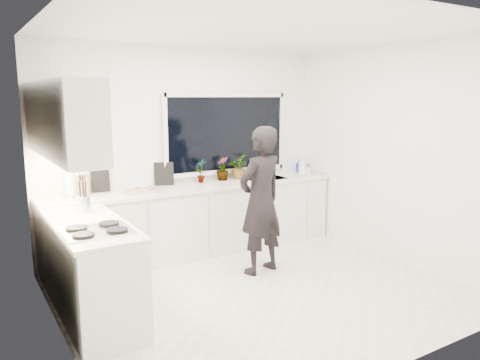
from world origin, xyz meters
TOP-DOWN VIEW (x-y plane):
  - floor at (0.00, 0.00)m, footprint 4.00×3.50m
  - wall_back at (0.00, 1.76)m, footprint 4.00×0.02m
  - wall_left at (-2.01, 0.00)m, footprint 0.02×3.50m
  - wall_right at (2.01, 0.00)m, footprint 0.02×3.50m
  - ceiling at (0.00, 0.00)m, footprint 4.00×3.50m
  - window at (0.60, 1.73)m, footprint 1.80×0.02m
  - base_cabinets_back at (0.00, 1.45)m, footprint 3.92×0.58m
  - base_cabinets_left at (-1.67, 0.35)m, footprint 0.58×1.60m
  - countertop_back at (0.00, 1.44)m, footprint 3.94×0.62m
  - countertop_left at (-1.67, 0.35)m, footprint 0.62×1.60m
  - upper_cabinets at (-1.79, 0.70)m, footprint 0.34×2.10m
  - sink at (1.05, 1.45)m, footprint 0.58×0.42m
  - faucet at (1.05, 1.65)m, footprint 0.03×0.03m
  - stovetop at (-1.69, -0.00)m, footprint 0.56×0.48m
  - person at (0.32, 0.47)m, footprint 0.70×0.53m
  - pizza_tray at (-0.79, 1.42)m, footprint 0.48×0.41m
  - pizza at (-0.79, 1.42)m, footprint 0.44×0.36m
  - watering_can at (1.83, 1.61)m, footprint 0.18×0.18m
  - paper_towel_roll at (-1.57, 1.55)m, footprint 0.14×0.14m
  - knife_block at (-1.42, 1.59)m, footprint 0.15×0.14m
  - utensil_crock at (-1.61, 0.80)m, footprint 0.14×0.14m
  - picture_frame_large at (-1.19, 1.69)m, footprint 0.22×0.05m
  - picture_frame_small at (-0.37, 1.69)m, footprint 0.24×0.10m
  - herb_plants at (0.56, 1.61)m, footprint 0.85×0.38m
  - soap_bottles at (1.63, 1.30)m, footprint 0.19×0.13m

SIDE VIEW (x-z plane):
  - floor at x=0.00m, z-range -0.02..0.00m
  - base_cabinets_back at x=0.00m, z-range 0.00..0.88m
  - base_cabinets_left at x=-1.67m, z-range 0.00..0.88m
  - person at x=0.32m, z-range 0.00..1.73m
  - sink at x=1.05m, z-range 0.80..0.94m
  - countertop_back at x=0.00m, z-range 0.88..0.92m
  - countertop_left at x=-1.67m, z-range 0.88..0.92m
  - stovetop at x=-1.69m, z-range 0.92..0.95m
  - pizza_tray at x=-0.79m, z-range 0.92..0.95m
  - pizza at x=-0.79m, z-range 0.95..0.96m
  - watering_can at x=1.83m, z-range 0.92..1.05m
  - utensil_crock at x=-1.61m, z-range 0.92..1.08m
  - faucet at x=1.05m, z-range 0.92..1.14m
  - knife_block at x=-1.42m, z-range 0.92..1.14m
  - paper_towel_roll at x=-1.57m, z-range 0.92..1.18m
  - soap_bottles at x=1.63m, z-range 0.91..1.20m
  - picture_frame_large at x=-1.19m, z-range 0.92..1.20m
  - picture_frame_small at x=-0.37m, z-range 0.92..1.22m
  - herb_plants at x=0.56m, z-range 0.92..1.25m
  - wall_back at x=0.00m, z-range 0.00..2.70m
  - wall_left at x=-2.01m, z-range 0.00..2.70m
  - wall_right at x=2.01m, z-range 0.00..2.70m
  - window at x=0.60m, z-range 1.05..2.05m
  - upper_cabinets at x=-1.79m, z-range 1.50..2.20m
  - ceiling at x=0.00m, z-range 2.70..2.72m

